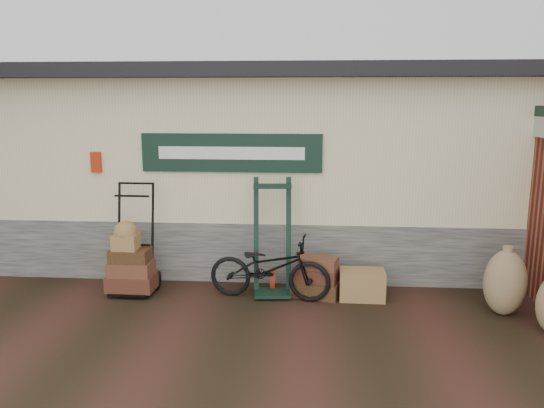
# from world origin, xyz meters

# --- Properties ---
(ground) EXTENTS (80.00, 80.00, 0.00)m
(ground) POSITION_xyz_m (0.00, 0.00, 0.00)
(ground) COLOR black
(ground) RESTS_ON ground
(station_building) EXTENTS (14.40, 4.10, 3.20)m
(station_building) POSITION_xyz_m (-0.01, 2.74, 1.61)
(station_building) COLOR #4C4C47
(station_building) RESTS_ON ground
(porter_trolley) EXTENTS (0.80, 0.60, 1.58)m
(porter_trolley) POSITION_xyz_m (-1.65, 0.55, 0.79)
(porter_trolley) COLOR black
(porter_trolley) RESTS_ON ground
(green_barrow) EXTENTS (0.63, 0.55, 1.64)m
(green_barrow) POSITION_xyz_m (0.32, 0.59, 0.82)
(green_barrow) COLOR black
(green_barrow) RESTS_ON ground
(suitcase_stack) EXTENTS (0.73, 0.56, 0.57)m
(suitcase_stack) POSITION_xyz_m (0.94, 0.53, 0.28)
(suitcase_stack) COLOR #392012
(suitcase_stack) RESTS_ON ground
(wicker_hamper) EXTENTS (0.62, 0.41, 0.40)m
(wicker_hamper) POSITION_xyz_m (1.56, 0.47, 0.20)
(wicker_hamper) COLOR olive
(wicker_hamper) RESTS_ON ground
(bicycle) EXTENTS (0.79, 1.74, 0.98)m
(bicycle) POSITION_xyz_m (0.30, 0.37, 0.49)
(bicycle) COLOR black
(bicycle) RESTS_ON ground
(burlap_sack_left) EXTENTS (0.55, 0.46, 0.85)m
(burlap_sack_left) POSITION_xyz_m (3.32, 0.05, 0.43)
(burlap_sack_left) COLOR olive
(burlap_sack_left) RESTS_ON ground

